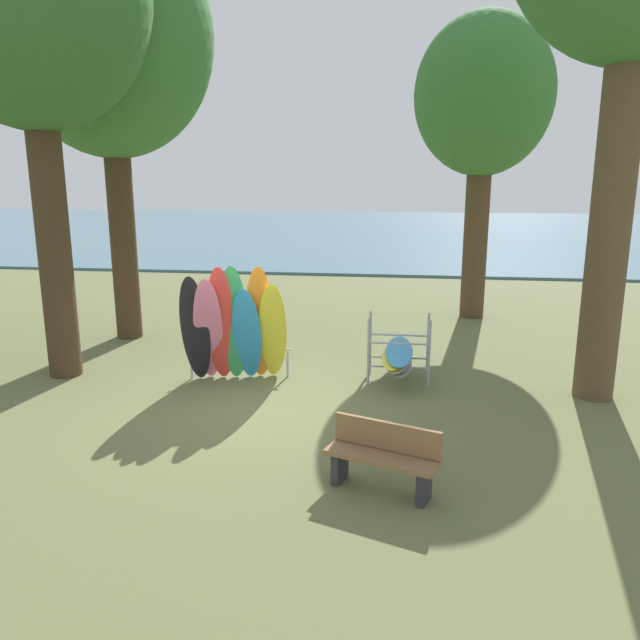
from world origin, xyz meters
The scene contains 7 objects.
ground_plane centered at (0.00, 0.00, 0.00)m, with size 80.00×80.00×0.00m, color #60663D.
lake_water centered at (0.00, 31.48, 0.05)m, with size 80.00×36.00×0.10m, color #477084.
tree_mid_behind centered at (-3.82, 4.04, 6.62)m, with size 4.49×4.49×9.27m.
tree_far_left_back centered at (4.48, 7.30, 5.59)m, with size 3.48×3.48×7.71m.
leaning_board_pile centered at (-0.44, 1.10, 1.05)m, with size 2.00×1.25×2.27m.
board_storage_rack centered at (2.55, 1.67, 0.50)m, with size 1.15×2.13×1.25m.
park_bench centered at (2.41, -2.57, 0.45)m, with size 1.45×0.88×0.85m.
Camera 1 is at (2.58, -9.73, 3.87)m, focal length 35.28 mm.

